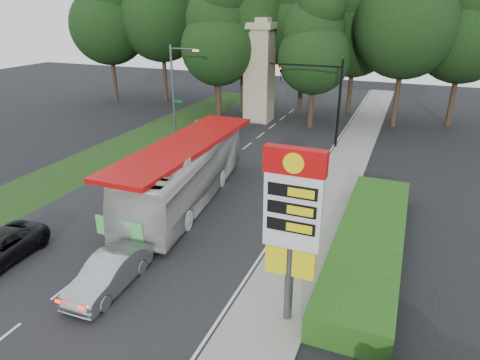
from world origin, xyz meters
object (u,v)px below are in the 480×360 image
at_px(gas_station_pylon, 292,215).
at_px(streetlight_signs, 175,87).
at_px(monument, 259,70).
at_px(transit_bus, 186,172).
at_px(sedan_silver, 109,273).
at_px(traffic_signal_mast, 324,91).

height_order(gas_station_pylon, streetlight_signs, streetlight_signs).
bearing_deg(gas_station_pylon, monument, 111.80).
relative_size(transit_bus, sedan_silver, 2.97).
xyz_separation_m(traffic_signal_mast, streetlight_signs, (-12.67, -1.99, -0.23)).
bearing_deg(monument, traffic_signal_mast, -38.00).
relative_size(traffic_signal_mast, monument, 0.72).
relative_size(streetlight_signs, transit_bus, 0.60).
distance_m(gas_station_pylon, traffic_signal_mast, 22.29).
bearing_deg(transit_bus, traffic_signal_mast, 62.47).
xyz_separation_m(monument, transit_bus, (2.50, -19.95, -3.26)).
bearing_deg(sedan_silver, monument, 95.40).
height_order(gas_station_pylon, monument, monument).
bearing_deg(gas_station_pylon, sedan_silver, -172.95).
relative_size(gas_station_pylon, sedan_silver, 1.53).
bearing_deg(traffic_signal_mast, monument, 142.00).
bearing_deg(sedan_silver, traffic_signal_mast, 78.27).
bearing_deg(monument, sedan_silver, -82.64).
distance_m(traffic_signal_mast, sedan_silver, 23.59).
height_order(traffic_signal_mast, streetlight_signs, streetlight_signs).
height_order(transit_bus, sedan_silver, transit_bus).
bearing_deg(monument, gas_station_pylon, -68.20).
bearing_deg(sedan_silver, streetlight_signs, 110.66).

